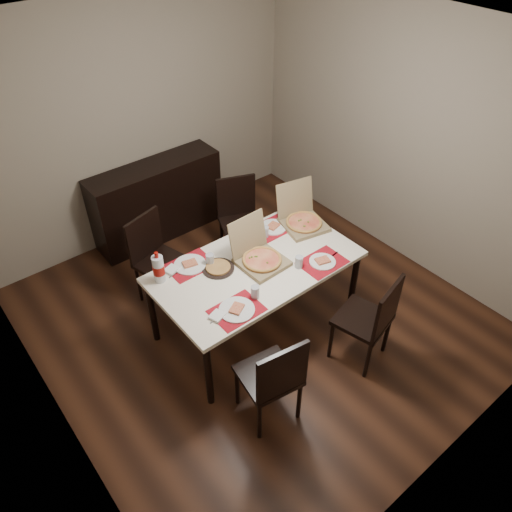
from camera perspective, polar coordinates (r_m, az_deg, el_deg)
name	(u,v)px	position (r m, az deg, el deg)	size (l,w,h in m)	color
ground	(256,318)	(4.94, -0.01, -7.07)	(3.80, 4.00, 0.02)	#3C1F12
room_walls	(222,139)	(4.16, -3.87, 13.15)	(3.84, 4.02, 2.62)	gray
sideboard	(157,201)	(5.81, -11.20, 6.24)	(1.50, 0.40, 0.90)	black
dining_table	(256,270)	(4.40, 0.00, -1.67)	(1.80, 1.00, 0.75)	white
chair_near_left	(273,377)	(3.84, 1.99, -13.68)	(0.48, 0.48, 0.93)	black
chair_near_right	(371,318)	(4.33, 13.04, -6.92)	(0.51, 0.51, 0.93)	black
chair_far_left	(156,256)	(4.92, -11.41, 0.05)	(0.52, 0.52, 0.93)	black
chair_far_right	(239,216)	(5.34, -1.92, 4.55)	(0.55, 0.55, 0.93)	black
setting_near_left	(239,306)	(3.96, -1.95, -5.76)	(0.49, 0.30, 0.11)	#A90B19
setting_near_right	(316,262)	(4.38, 6.85, -0.66)	(0.44, 0.30, 0.11)	#A90B19
setting_far_left	(193,264)	(4.36, -7.24, -0.91)	(0.43, 0.30, 0.11)	#A90B19
setting_far_right	(271,228)	(4.73, 1.72, 3.18)	(0.42, 0.30, 0.11)	#A90B19
napkin_loose	(262,262)	(4.37, 0.68, -0.66)	(0.12, 0.11, 0.02)	white
pizza_box_center	(260,257)	(4.34, 0.40, -0.10)	(0.40, 0.44, 0.39)	olive
pizza_box_right	(302,220)	(4.80, 5.30, 4.16)	(0.47, 0.50, 0.39)	olive
faina_plate	(218,268)	(4.31, -4.34, -1.36)	(0.28, 0.28, 0.03)	black
dip_bowl	(250,248)	(4.51, -0.69, 0.95)	(0.13, 0.13, 0.03)	white
soda_bottle	(159,269)	(4.20, -11.07, -1.45)	(0.10, 0.10, 0.30)	silver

